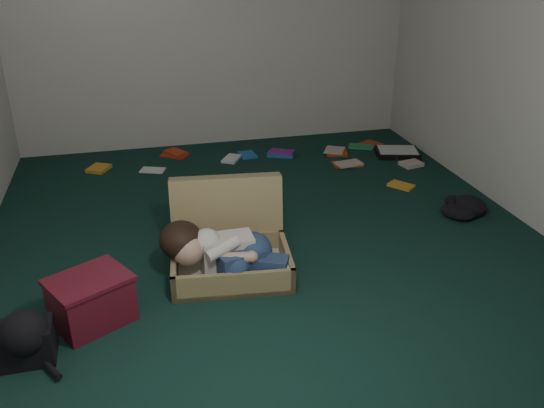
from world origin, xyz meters
name	(u,v)px	position (x,y,z in m)	size (l,w,h in m)	color
floor	(267,239)	(0.00, 0.00, 0.00)	(4.50, 4.50, 0.00)	black
wall_back	(213,16)	(0.00, 2.25, 1.30)	(4.50, 4.50, 0.00)	silver
wall_front	(445,204)	(0.00, -2.25, 1.30)	(4.50, 4.50, 0.00)	silver
wall_right	(539,46)	(2.00, 0.00, 1.30)	(4.50, 4.50, 0.00)	silver
suitcase	(229,242)	(-0.33, -0.28, 0.17)	(0.84, 0.82, 0.56)	#998554
person	(223,251)	(-0.40, -0.47, 0.21)	(0.81, 0.46, 0.35)	silver
maroon_bin	(91,300)	(-1.20, -0.73, 0.15)	(0.53, 0.50, 0.29)	maroon
backpack	(24,342)	(-1.53, -0.98, 0.11)	(0.37, 0.30, 0.22)	black
clothing_pile	(465,205)	(1.64, 0.05, 0.06)	(0.40, 0.32, 0.13)	black
paper_tray	(397,152)	(1.70, 1.42, 0.03)	(0.49, 0.42, 0.06)	black
book_scatter	(294,159)	(0.64, 1.53, 0.01)	(3.16, 1.54, 0.02)	gold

